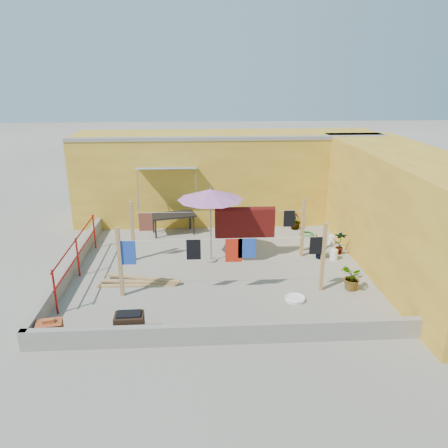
{
  "coord_description": "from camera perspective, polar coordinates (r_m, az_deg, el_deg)",
  "views": [
    {
      "loc": [
        -0.54,
        -11.23,
        5.23
      ],
      "look_at": [
        0.13,
        0.3,
        1.24
      ],
      "focal_mm": 35.0,
      "sensor_mm": 36.0,
      "label": 1
    }
  ],
  "objects": [
    {
      "name": "wall_back",
      "position": [
        16.36,
        0.39,
        6.27
      ],
      "size": [
        11.0,
        3.27,
        3.21
      ],
      "color": "gold",
      "rests_on": "ground"
    },
    {
      "name": "green_hose",
      "position": [
        15.19,
        10.76,
        -1.3
      ],
      "size": [
        0.5,
        0.5,
        0.07
      ],
      "color": "#1A771E",
      "rests_on": "ground"
    },
    {
      "name": "plant_right_b",
      "position": [
        13.23,
        12.42,
        -2.82
      ],
      "size": [
        0.56,
        0.57,
        0.8
      ],
      "primitive_type": "imported",
      "rotation": [
        0.0,
        0.0,
        3.94
      ],
      "color": "#245A19",
      "rests_on": "ground"
    },
    {
      "name": "water_jug_a",
      "position": [
        14.52,
        13.89,
        -2.02
      ],
      "size": [
        0.21,
        0.21,
        0.33
      ],
      "color": "white",
      "rests_on": "ground"
    },
    {
      "name": "plant_back_a",
      "position": [
        15.32,
        3.14,
        0.52
      ],
      "size": [
        0.8,
        0.75,
        0.73
      ],
      "primitive_type": "imported",
      "rotation": [
        0.0,
        0.0,
        0.31
      ],
      "color": "#245A19",
      "rests_on": "ground"
    },
    {
      "name": "water_jug_b",
      "position": [
        13.35,
        14.16,
        -3.9
      ],
      "size": [
        0.23,
        0.23,
        0.36
      ],
      "color": "white",
      "rests_on": "ground"
    },
    {
      "name": "lumber_pile",
      "position": [
        11.75,
        -10.96,
        -7.4
      ],
      "size": [
        2.19,
        0.67,
        0.13
      ],
      "color": "tan",
      "rests_on": "ground"
    },
    {
      "name": "ground",
      "position": [
        12.4,
        -0.52,
        -5.9
      ],
      "size": [
        80.0,
        80.0,
        0.0
      ],
      "primitive_type": "plane",
      "color": "#9E998E",
      "rests_on": "ground"
    },
    {
      "name": "red_railing",
      "position": [
        12.36,
        -18.64,
        -3.39
      ],
      "size": [
        0.05,
        4.2,
        1.1
      ],
      "color": "#A11510",
      "rests_on": "ground"
    },
    {
      "name": "white_basin",
      "position": [
        10.91,
        9.27,
        -9.59
      ],
      "size": [
        0.5,
        0.5,
        0.09
      ],
      "color": "white",
      "rests_on": "ground"
    },
    {
      "name": "brick_stack",
      "position": [
        9.99,
        -21.81,
        -12.74
      ],
      "size": [
        0.59,
        0.48,
        0.45
      ],
      "color": "#9C4824",
      "rests_on": "ground"
    },
    {
      "name": "outdoor_table",
      "position": [
        14.97,
        -6.67,
        1.01
      ],
      "size": [
        1.61,
        1.05,
        0.69
      ],
      "color": "black",
      "rests_on": "ground"
    },
    {
      "name": "parapet_left",
      "position": [
        12.79,
        -19.18,
        -5.13
      ],
      "size": [
        0.16,
        7.3,
        0.44
      ],
      "primitive_type": "cube",
      "color": "gray",
      "rests_on": "ground"
    },
    {
      "name": "clothesline_rig",
      "position": [
        12.53,
        2.06,
        -0.39
      ],
      "size": [
        5.09,
        2.35,
        1.8
      ],
      "color": "tan",
      "rests_on": "ground"
    },
    {
      "name": "patio_umbrella",
      "position": [
        12.25,
        -1.78,
        3.82
      ],
      "size": [
        2.31,
        2.31,
        2.24
      ],
      "color": "gray",
      "rests_on": "ground"
    },
    {
      "name": "plant_back_b",
      "position": [
        15.61,
        9.28,
        0.45
      ],
      "size": [
        0.41,
        0.41,
        0.64
      ],
      "primitive_type": "imported",
      "rotation": [
        0.0,
        0.0,
        1.4
      ],
      "color": "#245A19",
      "rests_on": "ground"
    },
    {
      "name": "parapet_front",
      "position": [
        9.16,
        0.62,
        -14.11
      ],
      "size": [
        8.3,
        0.16,
        0.44
      ],
      "primitive_type": "cube",
      "color": "gray",
      "rests_on": "ground"
    },
    {
      "name": "wall_right",
      "position": [
        13.12,
        22.78,
        1.48
      ],
      "size": [
        2.4,
        9.0,
        3.2
      ],
      "primitive_type": "cube",
      "color": "gold",
      "rests_on": "ground"
    },
    {
      "name": "plant_right_a",
      "position": [
        13.72,
        14.93,
        -2.35
      ],
      "size": [
        0.46,
        0.39,
        0.75
      ],
      "primitive_type": "imported",
      "rotation": [
        0.0,
        0.0,
        2.78
      ],
      "color": "#245A19",
      "rests_on": "ground"
    },
    {
      "name": "plant_right_c",
      "position": [
        11.6,
        16.48,
        -6.77
      ],
      "size": [
        0.63,
        0.69,
        0.67
      ],
      "primitive_type": "imported",
      "rotation": [
        0.0,
        0.0,
        4.91
      ],
      "color": "#245A19",
      "rests_on": "ground"
    },
    {
      "name": "brazier",
      "position": [
        9.56,
        -12.24,
        -12.74
      ],
      "size": [
        0.61,
        0.42,
        0.54
      ],
      "color": "black",
      "rests_on": "ground"
    }
  ]
}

